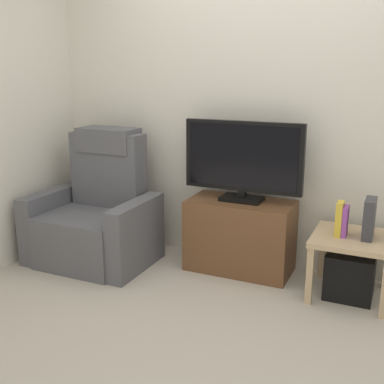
{
  "coord_description": "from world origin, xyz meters",
  "views": [
    {
      "loc": [
        1.01,
        -2.52,
        1.57
      ],
      "look_at": [
        -0.36,
        0.5,
        0.7
      ],
      "focal_mm": 44.58,
      "sensor_mm": 36.0,
      "label": 1
    }
  ],
  "objects_px": {
    "tv_stand": "(240,236)",
    "recliner_armchair": "(97,216)",
    "subwoofer_box": "(350,274)",
    "book_middle": "(345,221)",
    "game_console": "(369,219)",
    "television": "(243,159)",
    "book_leftmost": "(339,219)",
    "side_table": "(353,246)"
  },
  "relations": [
    {
      "from": "television",
      "to": "tv_stand",
      "type": "bearing_deg",
      "value": -90.0
    },
    {
      "from": "recliner_armchair",
      "to": "book_middle",
      "type": "bearing_deg",
      "value": 13.02
    },
    {
      "from": "recliner_armchair",
      "to": "book_leftmost",
      "type": "height_order",
      "value": "recliner_armchair"
    },
    {
      "from": "book_middle",
      "to": "game_console",
      "type": "distance_m",
      "value": 0.16
    },
    {
      "from": "tv_stand",
      "to": "book_middle",
      "type": "bearing_deg",
      "value": -9.04
    },
    {
      "from": "side_table",
      "to": "book_middle",
      "type": "height_order",
      "value": "book_middle"
    },
    {
      "from": "tv_stand",
      "to": "subwoofer_box",
      "type": "xyz_separation_m",
      "value": [
        0.85,
        -0.11,
        -0.12
      ]
    },
    {
      "from": "television",
      "to": "recliner_armchair",
      "type": "distance_m",
      "value": 1.31
    },
    {
      "from": "tv_stand",
      "to": "side_table",
      "type": "height_order",
      "value": "tv_stand"
    },
    {
      "from": "recliner_armchair",
      "to": "book_leftmost",
      "type": "bearing_deg",
      "value": 13.11
    },
    {
      "from": "tv_stand",
      "to": "game_console",
      "type": "height_order",
      "value": "game_console"
    },
    {
      "from": "side_table",
      "to": "television",
      "type": "bearing_deg",
      "value": 171.67
    },
    {
      "from": "tv_stand",
      "to": "book_leftmost",
      "type": "height_order",
      "value": "book_leftmost"
    },
    {
      "from": "book_leftmost",
      "to": "game_console",
      "type": "bearing_deg",
      "value": 8.97
    },
    {
      "from": "recliner_armchair",
      "to": "book_middle",
      "type": "distance_m",
      "value": 1.97
    },
    {
      "from": "side_table",
      "to": "book_middle",
      "type": "bearing_deg",
      "value": -161.58
    },
    {
      "from": "side_table",
      "to": "tv_stand",
      "type": "bearing_deg",
      "value": 172.9
    },
    {
      "from": "tv_stand",
      "to": "recliner_armchair",
      "type": "xyz_separation_m",
      "value": [
        -1.16,
        -0.27,
        0.09
      ]
    },
    {
      "from": "tv_stand",
      "to": "subwoofer_box",
      "type": "height_order",
      "value": "tv_stand"
    },
    {
      "from": "television",
      "to": "book_middle",
      "type": "relative_size",
      "value": 4.38
    },
    {
      "from": "tv_stand",
      "to": "book_middle",
      "type": "xyz_separation_m",
      "value": [
        0.79,
        -0.13,
        0.26
      ]
    },
    {
      "from": "recliner_armchair",
      "to": "television",
      "type": "bearing_deg",
      "value": 22.74
    },
    {
      "from": "television",
      "to": "book_leftmost",
      "type": "distance_m",
      "value": 0.84
    },
    {
      "from": "side_table",
      "to": "game_console",
      "type": "height_order",
      "value": "game_console"
    },
    {
      "from": "tv_stand",
      "to": "television",
      "type": "height_order",
      "value": "television"
    },
    {
      "from": "television",
      "to": "book_middle",
      "type": "bearing_deg",
      "value": -10.35
    },
    {
      "from": "recliner_armchair",
      "to": "subwoofer_box",
      "type": "height_order",
      "value": "recliner_armchair"
    },
    {
      "from": "television",
      "to": "recliner_armchair",
      "type": "xyz_separation_m",
      "value": [
        -1.16,
        -0.29,
        -0.52
      ]
    },
    {
      "from": "book_leftmost",
      "to": "game_console",
      "type": "distance_m",
      "value": 0.19
    },
    {
      "from": "side_table",
      "to": "book_leftmost",
      "type": "height_order",
      "value": "book_leftmost"
    },
    {
      "from": "television",
      "to": "book_middle",
      "type": "height_order",
      "value": "television"
    },
    {
      "from": "tv_stand",
      "to": "book_middle",
      "type": "height_order",
      "value": "book_middle"
    },
    {
      "from": "book_leftmost",
      "to": "book_middle",
      "type": "height_order",
      "value": "book_leftmost"
    },
    {
      "from": "television",
      "to": "side_table",
      "type": "distance_m",
      "value": 1.01
    },
    {
      "from": "side_table",
      "to": "book_middle",
      "type": "relative_size",
      "value": 2.55
    },
    {
      "from": "tv_stand",
      "to": "subwoofer_box",
      "type": "bearing_deg",
      "value": -7.1
    },
    {
      "from": "recliner_armchair",
      "to": "game_console",
      "type": "xyz_separation_m",
      "value": [
        2.11,
        0.17,
        0.21
      ]
    },
    {
      "from": "subwoofer_box",
      "to": "book_middle",
      "type": "relative_size",
      "value": 1.52
    },
    {
      "from": "tv_stand",
      "to": "book_middle",
      "type": "relative_size",
      "value": 3.86
    },
    {
      "from": "tv_stand",
      "to": "game_console",
      "type": "relative_size",
      "value": 2.99
    },
    {
      "from": "television",
      "to": "book_middle",
      "type": "distance_m",
      "value": 0.88
    },
    {
      "from": "recliner_armchair",
      "to": "book_leftmost",
      "type": "distance_m",
      "value": 1.93
    }
  ]
}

